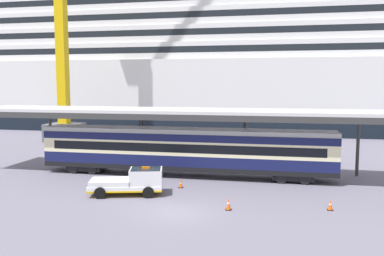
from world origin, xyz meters
TOP-DOWN VIEW (x-y plane):
  - ground_plane at (0.00, 0.00)m, footprint 400.00×400.00m
  - cruise_ship at (1.70, 49.61)m, footprint 136.99×22.62m
  - platform_canopy at (-1.75, 10.40)m, footprint 38.63×5.84m
  - train_carriage at (-1.75, 10.00)m, footprint 25.02×2.81m
  - service_truck at (-4.09, 3.38)m, footprint 5.54×3.27m
  - traffic_cone_near at (-1.18, 5.95)m, footprint 0.36×0.36m
  - traffic_cone_mid at (9.33, 2.39)m, footprint 0.36×0.36m
  - traffic_cone_far at (3.06, 1.13)m, footprint 0.36×0.36m

SIDE VIEW (x-z plane):
  - ground_plane at x=0.00m, z-range 0.00..0.00m
  - traffic_cone_near at x=-1.18m, z-range -0.01..0.62m
  - traffic_cone_mid at x=9.33m, z-range -0.01..0.66m
  - traffic_cone_far at x=3.06m, z-range -0.01..0.77m
  - service_truck at x=-4.09m, z-range -0.02..2.00m
  - train_carriage at x=-1.75m, z-range 0.26..4.37m
  - platform_canopy at x=-1.75m, z-range 2.63..8.36m
  - cruise_ship at x=1.70m, z-range -5.98..33.10m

